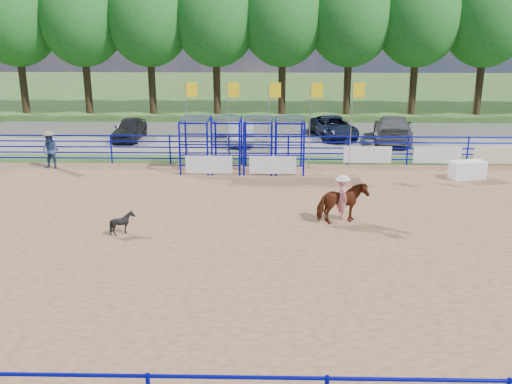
% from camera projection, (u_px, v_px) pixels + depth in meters
% --- Properties ---
extents(ground, '(120.00, 120.00, 0.00)m').
position_uv_depth(ground, '(297.00, 237.00, 19.44)').
color(ground, '#3E6126').
rests_on(ground, ground).
extents(arena_dirt, '(30.00, 20.00, 0.02)m').
position_uv_depth(arena_dirt, '(297.00, 237.00, 19.43)').
color(arena_dirt, '#A17450').
rests_on(arena_dirt, ground).
extents(gravel_strip, '(40.00, 10.00, 0.01)m').
position_uv_depth(gravel_strip, '(284.00, 137.00, 35.68)').
color(gravel_strip, gray).
rests_on(gravel_strip, ground).
extents(announcer_table, '(1.68, 1.05, 0.83)m').
position_uv_depth(announcer_table, '(468.00, 170.00, 26.29)').
color(announcer_table, white).
rests_on(announcer_table, arena_dirt).
extents(horse_and_rider, '(1.95, 1.31, 2.48)m').
position_uv_depth(horse_and_rider, '(342.00, 200.00, 20.48)').
color(horse_and_rider, '#5E2712').
rests_on(horse_and_rider, arena_dirt).
extents(calf, '(0.84, 0.78, 0.80)m').
position_uv_depth(calf, '(122.00, 223.00, 19.58)').
color(calf, black).
rests_on(calf, arena_dirt).
extents(spectator_cowboy, '(0.92, 0.76, 1.80)m').
position_uv_depth(spectator_cowboy, '(51.00, 151.00, 27.93)').
color(spectator_cowboy, navy).
rests_on(spectator_cowboy, arena_dirt).
extents(car_a, '(1.62, 3.92, 1.33)m').
position_uv_depth(car_a, '(130.00, 129.00, 34.67)').
color(car_a, black).
rests_on(car_a, gravel_strip).
extents(car_b, '(1.88, 4.54, 1.46)m').
position_uv_depth(car_b, '(239.00, 130.00, 33.83)').
color(car_b, '#93969B').
rests_on(car_b, gravel_strip).
extents(car_c, '(2.99, 4.97, 1.29)m').
position_uv_depth(car_c, '(334.00, 127.00, 35.27)').
color(car_c, '#151A34').
rests_on(car_c, gravel_strip).
extents(car_d, '(3.08, 5.71, 1.57)m').
position_uv_depth(car_d, '(393.00, 129.00, 34.05)').
color(car_d, '#545456').
rests_on(car_d, gravel_strip).
extents(perimeter_fence, '(30.10, 20.10, 1.50)m').
position_uv_depth(perimeter_fence, '(298.00, 217.00, 19.21)').
color(perimeter_fence, '#0809B7').
rests_on(perimeter_fence, ground).
extents(chute_assembly, '(19.32, 2.41, 4.20)m').
position_uv_depth(chute_assembly, '(250.00, 145.00, 27.55)').
color(chute_assembly, '#0809B7').
rests_on(chute_assembly, ground).
extents(treeline, '(56.40, 6.40, 11.24)m').
position_uv_depth(treeline, '(283.00, 12.00, 42.06)').
color(treeline, '#3F2B19').
rests_on(treeline, ground).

